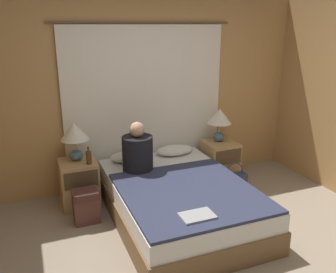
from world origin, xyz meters
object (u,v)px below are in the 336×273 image
pillow_right (175,150)px  person_left_in_bed (138,152)px  lamp_left (75,134)px  laptop_on_bed (197,216)px  handbag_on_floor (234,182)px  pillow_left (130,156)px  nightstand_right (220,161)px  lamp_right (220,119)px  bed (178,201)px  beer_bottle_on_left_stand (89,157)px  nightstand_left (79,183)px  backpack_on_floor (86,204)px

pillow_right → person_left_in_bed: size_ratio=0.84×
lamp_left → person_left_in_bed: 0.78m
lamp_left → laptop_on_bed: bearing=-62.9°
person_left_in_bed → handbag_on_floor: size_ratio=1.49×
pillow_left → nightstand_right: bearing=-2.9°
lamp_right → pillow_right: size_ratio=0.91×
pillow_left → pillow_right: bearing=0.0°
bed → pillow_left: bearing=110.2°
lamp_left → pillow_right: 1.35m
pillow_left → beer_bottle_on_left_stand: 0.60m
nightstand_right → lamp_left: 2.06m
nightstand_left → laptop_on_bed: bearing=-62.0°
beer_bottle_on_left_stand → bed: bearing=-37.6°
beer_bottle_on_left_stand → handbag_on_floor: (1.83, -0.29, -0.51)m
lamp_right → nightstand_left: bearing=-178.4°
pillow_left → laptop_on_bed: size_ratio=1.66×
lamp_left → handbag_on_floor: lamp_left is taller
lamp_right → beer_bottle_on_left_stand: bearing=-174.5°
backpack_on_floor → person_left_in_bed: bearing=14.1°
nightstand_right → laptop_on_bed: size_ratio=1.81×
pillow_right → person_left_in_bed: (-0.63, -0.36, 0.18)m
nightstand_right → person_left_in_bed: person_left_in_bed is taller
nightstand_right → pillow_left: pillow_left is taller
lamp_right → pillow_left: size_ratio=0.91×
person_left_in_bed → pillow_right: bearing=29.8°
bed → lamp_right: bearing=40.6°
nightstand_left → bed: bearing=-38.7°
handbag_on_floor → pillow_left: bearing=159.6°
backpack_on_floor → handbag_on_floor: bearing=1.5°
nightstand_left → beer_bottle_on_left_stand: size_ratio=2.62×
nightstand_right → pillow_left: (-1.30, 0.06, 0.23)m
bed → handbag_on_floor: bed is taller
lamp_left → lamp_right: (1.97, 0.00, 0.00)m
bed → laptop_on_bed: (-0.15, -0.78, 0.27)m
nightstand_right → backpack_on_floor: 2.02m
handbag_on_floor → lamp_left: bearing=166.5°
pillow_right → backpack_on_floor: size_ratio=1.32×
nightstand_right → laptop_on_bed: 1.95m
lamp_right → handbag_on_floor: bearing=-91.8°
backpack_on_floor → lamp_right: bearing=14.8°
pillow_left → person_left_in_bed: person_left_in_bed is taller
lamp_left → laptop_on_bed: size_ratio=1.51×
bed → laptop_on_bed: 0.84m
bed → handbag_on_floor: bearing=21.2°
nightstand_right → pillow_left: 1.32m
pillow_right → person_left_in_bed: bearing=-150.2°
pillow_left → lamp_right: bearing=-0.4°
lamp_left → laptop_on_bed: 1.86m
person_left_in_bed → bed: bearing=-57.2°
pillow_left → laptop_on_bed: bearing=-84.4°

